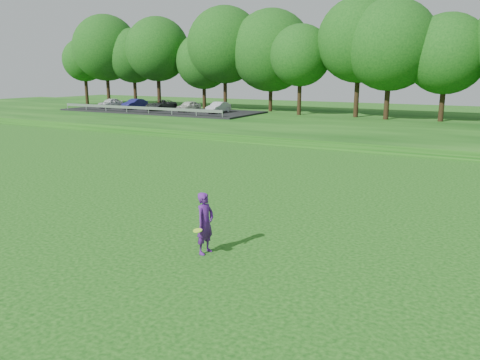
% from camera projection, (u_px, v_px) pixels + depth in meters
% --- Properties ---
extents(ground, '(140.00, 140.00, 0.00)m').
position_uv_depth(ground, '(126.00, 224.00, 16.52)').
color(ground, '#0B3D0C').
rests_on(ground, ground).
extents(berm, '(130.00, 30.00, 0.60)m').
position_uv_depth(berm, '(364.00, 124.00, 45.57)').
color(berm, '#0B3D0C').
rests_on(berm, ground).
extents(walking_path, '(130.00, 1.60, 0.04)m').
position_uv_depth(walking_path, '(316.00, 146.00, 33.65)').
color(walking_path, gray).
rests_on(walking_path, ground).
extents(treeline, '(104.00, 7.00, 15.00)m').
position_uv_depth(treeline, '(379.00, 43.00, 47.23)').
color(treeline, '#0F4110').
rests_on(treeline, berm).
extents(parking_lot, '(24.00, 9.00, 1.38)m').
position_uv_depth(parking_lot, '(160.00, 108.00, 55.52)').
color(parking_lot, black).
rests_on(parking_lot, berm).
extents(woman, '(0.49, 0.97, 1.85)m').
position_uv_depth(woman, '(205.00, 223.00, 13.71)').
color(woman, '#521B7C').
rests_on(woman, ground).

